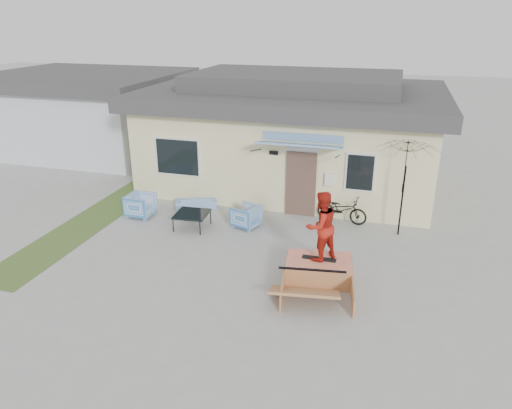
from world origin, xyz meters
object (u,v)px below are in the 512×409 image
(armchair_right, at_px, (246,215))
(bicycle, at_px, (342,207))
(skateboard, at_px, (319,258))
(coffee_table, at_px, (192,221))
(skater, at_px, (321,225))
(skate_ramp, at_px, (318,270))
(loveseat, at_px, (196,200))
(armchair_left, at_px, (141,204))
(patio_umbrella, at_px, (405,178))

(armchair_right, xyz_separation_m, bicycle, (2.75, 1.16, 0.13))
(skateboard, bearing_deg, bicycle, 88.28)
(armchair_right, bearing_deg, coffee_table, -52.57)
(skater, bearing_deg, skate_ramp, 51.38)
(armchair_right, bearing_deg, bicycle, 130.65)
(loveseat, bearing_deg, skater, 122.45)
(armchair_left, bearing_deg, coffee_table, -100.35)
(bicycle, xyz_separation_m, patio_umbrella, (1.72, -0.46, 1.24))
(skateboard, bearing_deg, armchair_left, 159.70)
(skateboard, bearing_deg, armchair_right, 137.22)
(skater, bearing_deg, loveseat, -83.18)
(armchair_left, relative_size, skate_ramp, 0.39)
(loveseat, distance_m, bicycle, 4.81)
(coffee_table, bearing_deg, skateboard, -24.61)
(loveseat, bearing_deg, armchair_left, 18.30)
(patio_umbrella, bearing_deg, bicycle, 165.13)
(bicycle, xyz_separation_m, skate_ramp, (-0.12, -3.67, -0.25))
(armchair_left, xyz_separation_m, skate_ramp, (6.10, -2.34, -0.15))
(armchair_right, xyz_separation_m, patio_umbrella, (4.47, 0.71, 1.37))
(armchair_right, distance_m, skater, 3.74)
(patio_umbrella, height_order, skater, skater)
(loveseat, height_order, armchair_left, armchair_left)
(armchair_left, distance_m, skater, 6.59)
(armchair_right, height_order, patio_umbrella, patio_umbrella)
(coffee_table, xyz_separation_m, skate_ramp, (4.16, -1.96, 0.02))
(loveseat, height_order, bicycle, bicycle)
(loveseat, distance_m, skate_ramp, 5.85)
(skate_ramp, relative_size, skater, 1.22)
(bicycle, relative_size, patio_umbrella, 0.72)
(armchair_right, xyz_separation_m, skateboard, (2.62, -2.45, 0.17))
(coffee_table, bearing_deg, patio_umbrella, 11.80)
(skate_ramp, bearing_deg, loveseat, 135.07)
(loveseat, distance_m, patio_umbrella, 6.70)
(skate_ramp, height_order, skater, skater)
(armchair_right, height_order, coffee_table, armchair_right)
(armchair_left, bearing_deg, armchair_right, -86.37)
(bicycle, bearing_deg, skate_ramp, -171.22)
(skater, bearing_deg, armchair_left, -67.31)
(armchair_left, height_order, bicycle, bicycle)
(loveseat, relative_size, skate_ramp, 0.64)
(armchair_right, xyz_separation_m, coffee_table, (-1.53, -0.55, -0.14))
(skateboard, bearing_deg, patio_umbrella, 59.95)
(coffee_table, height_order, bicycle, bicycle)
(armchair_right, bearing_deg, skateboard, 64.65)
(armchair_right, bearing_deg, armchair_left, -69.56)
(loveseat, distance_m, skateboard, 5.82)
(skateboard, height_order, skater, skater)
(armchair_left, distance_m, skate_ramp, 6.53)
(bicycle, distance_m, skate_ramp, 3.68)
(patio_umbrella, distance_m, skate_ramp, 3.99)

